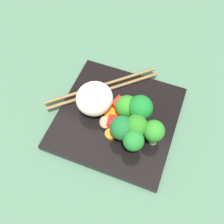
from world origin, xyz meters
TOP-DOWN VIEW (x-y plane):
  - ground_plane at (0.00, 0.00)cm, footprint 110.00×110.00cm
  - square_plate at (0.00, 0.00)cm, footprint 24.52×24.52cm
  - rice_mound at (-0.61, -4.86)cm, footprint 10.14×10.12cm
  - broccoli_floret_0 at (3.13, 4.45)cm, footprint 4.19×4.19cm
  - broccoli_floret_1 at (4.14, 2.12)cm, footprint 4.49×4.49cm
  - broccoli_floret_2 at (6.00, 4.71)cm, footprint 3.80×3.80cm
  - broccoli_floret_3 at (-0.74, 1.66)cm, footprint 4.42×4.42cm
  - broccoli_floret_4 at (-0.67, 4.20)cm, footprint 4.77×4.77cm
  - broccoli_floret_5 at (2.97, 7.70)cm, footprint 4.01×4.01cm
  - carrot_slice_0 at (0.48, -1.18)cm, footprint 3.75×3.75cm
  - carrot_slice_1 at (1.30, 6.33)cm, footprint 3.29×3.29cm
  - carrot_slice_2 at (1.26, 3.01)cm, footprint 2.75×2.75cm
  - carrot_slice_3 at (4.42, -0.17)cm, footprint 2.24×2.24cm
  - pepper_chunk_0 at (2.25, 0.35)cm, footprint 2.44×2.49cm
  - pepper_chunk_1 at (-1.92, -0.03)cm, footprint 3.35×3.51cm
  - chicken_piece_0 at (-2.66, 2.06)cm, footprint 3.85×4.12cm
  - chicken_piece_1 at (2.59, -1.73)cm, footprint 3.23×2.93cm
  - chopstick_pair at (-5.47, -4.87)cm, footprint 17.27×20.72cm

SIDE VIEW (x-z plane):
  - ground_plane at x=0.00cm, z-range -2.00..0.00cm
  - square_plate at x=0.00cm, z-range 0.00..1.29cm
  - carrot_slice_1 at x=1.30cm, z-range 1.29..1.79cm
  - carrot_slice_2 at x=1.26cm, z-range 1.29..1.81cm
  - carrot_slice_0 at x=0.48cm, z-range 1.29..1.93cm
  - chopstick_pair at x=-5.47cm, z-range 1.29..1.95cm
  - carrot_slice_3 at x=4.42cm, z-range 1.29..2.05cm
  - chicken_piece_1 at x=2.59cm, z-range 1.29..3.18cm
  - chicken_piece_0 at x=-2.66cm, z-range 1.29..3.31cm
  - pepper_chunk_0 at x=2.25cm, z-range 1.29..3.39cm
  - pepper_chunk_1 at x=-1.92cm, z-range 1.29..3.47cm
  - broccoli_floret_3 at x=-0.74cm, z-range 1.69..7.11cm
  - rice_mound at x=-0.61cm, z-range 1.29..7.62cm
  - broccoli_floret_5 at x=2.97cm, z-range 1.78..7.40cm
  - broccoli_floret_1 at x=4.14cm, z-range 1.91..7.82cm
  - broccoli_floret_2 at x=6.00cm, z-range 2.08..7.84cm
  - broccoli_floret_0 at x=3.13cm, z-range 2.04..8.20cm
  - broccoli_floret_4 at x=-0.67cm, z-range 2.04..8.60cm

